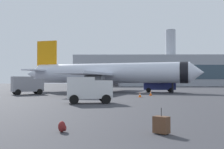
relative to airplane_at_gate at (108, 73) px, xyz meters
The scene contains 10 objects.
airplane_at_gate is the anchor object (origin of this frame).
service_truck 15.47m from the airplane_at_gate, 146.69° to the right, with size 5.24×4.39×2.90m.
fuel_truck 10.05m from the airplane_at_gate, ahead, with size 6.20×3.19×3.20m.
cargo_van 24.89m from the airplane_at_gate, 92.55° to the right, with size 4.70×3.02×2.60m.
safety_cone_near 16.21m from the airplane_at_gate, 72.22° to the right, with size 0.44×0.44×0.67m.
safety_cone_mid 13.50m from the airplane_at_gate, 58.68° to the right, with size 0.44×0.44×0.71m.
safety_cone_far 8.44m from the airplane_at_gate, 100.91° to the left, with size 0.44×0.44×0.73m.
rolling_suitcase 40.13m from the airplane_at_gate, 84.93° to the right, with size 0.75×0.72×1.10m.
traveller_backpack 39.66m from the airplane_at_gate, 91.04° to the right, with size 0.36×0.40×0.48m.
terminal_building 68.73m from the airplane_at_gate, 71.72° to the left, with size 74.13×23.85×24.58m.
Camera 1 is at (-0.08, -4.84, 2.24)m, focal length 42.48 mm.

